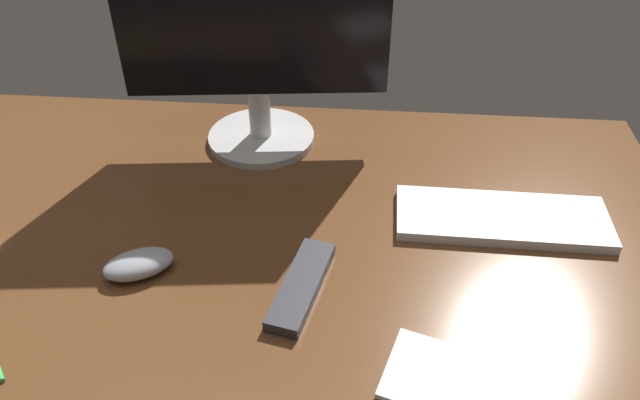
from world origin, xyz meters
TOP-DOWN VIEW (x-y plane):
  - desk at (0.00, 0.00)cm, footprint 140.00×84.00cm
  - monitor at (-6.21, 27.77)cm, footprint 49.32×21.35cm
  - keyboard at (38.64, 5.53)cm, footprint 35.77×13.66cm
  - computer_mouse at (-18.92, -11.46)cm, footprint 12.40×10.38cm
  - tv_remote at (6.43, -13.14)cm, footprint 9.07×19.26cm
  - notepad at (26.82, -27.84)cm, footprint 18.28×15.63cm

SIDE VIEW (x-z plane):
  - desk at x=0.00cm, z-range 0.00..2.00cm
  - notepad at x=26.82cm, z-range 2.00..2.91cm
  - keyboard at x=38.64cm, z-range 2.00..3.81cm
  - tv_remote at x=6.43cm, z-range 2.00..4.00cm
  - computer_mouse at x=-18.92cm, z-range 2.00..5.48cm
  - monitor at x=-6.21cm, z-range 2.96..52.99cm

